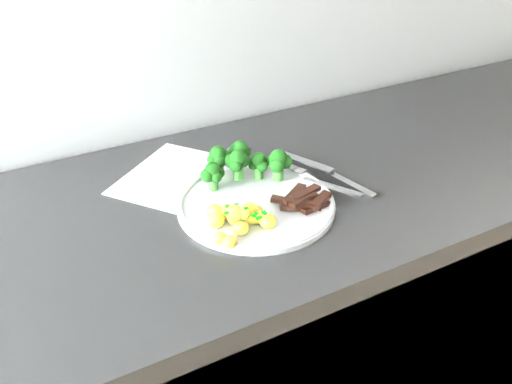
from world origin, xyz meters
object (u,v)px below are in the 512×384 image
(recipe_paper, at_px, (207,183))
(beef_strips, at_px, (303,201))
(fork, at_px, (321,181))
(plate, at_px, (256,203))
(potatoes, at_px, (240,217))
(broccoli, at_px, (242,161))
(counter, at_px, (259,357))
(knife, at_px, (337,178))

(recipe_paper, distance_m, beef_strips, 0.19)
(beef_strips, height_order, fork, beef_strips)
(plate, distance_m, beef_strips, 0.08)
(potatoes, xyz_separation_m, fork, (0.18, 0.04, -0.01))
(recipe_paper, height_order, broccoli, broccoli)
(beef_strips, relative_size, fork, 0.57)
(beef_strips, bearing_deg, plate, 143.64)
(counter, bearing_deg, plate, -125.84)
(broccoli, bearing_deg, knife, -25.69)
(fork, bearing_deg, plate, 177.44)
(beef_strips, bearing_deg, broccoli, 112.66)
(recipe_paper, bearing_deg, broccoli, -30.08)
(potatoes, distance_m, knife, 0.23)
(fork, bearing_deg, counter, 155.66)
(counter, bearing_deg, beef_strips, -67.59)
(counter, height_order, recipe_paper, recipe_paper)
(plate, bearing_deg, recipe_paper, 111.92)
(counter, relative_size, broccoli, 13.85)
(counter, relative_size, plate, 8.49)
(fork, height_order, knife, fork)
(recipe_paper, relative_size, potatoes, 3.38)
(potatoes, bearing_deg, beef_strips, -1.77)
(counter, height_order, plate, plate)
(plate, xyz_separation_m, fork, (0.13, -0.01, 0.01))
(beef_strips, distance_m, knife, 0.12)
(broccoli, relative_size, knife, 0.78)
(counter, height_order, beef_strips, beef_strips)
(recipe_paper, xyz_separation_m, broccoli, (0.06, -0.03, 0.05))
(plate, height_order, broccoli, broccoli)
(counter, xyz_separation_m, recipe_paper, (-0.07, 0.07, 0.43))
(plate, relative_size, fork, 1.54)
(recipe_paper, relative_size, beef_strips, 3.73)
(recipe_paper, relative_size, knife, 1.75)
(fork, bearing_deg, knife, 8.96)
(recipe_paper, bearing_deg, plate, -68.08)
(potatoes, bearing_deg, plate, 39.91)
(plate, distance_m, knife, 0.17)
(counter, relative_size, beef_strips, 22.87)
(fork, relative_size, knife, 0.82)
(plate, height_order, knife, knife)
(plate, bearing_deg, beef_strips, -36.36)
(counter, relative_size, knife, 10.74)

